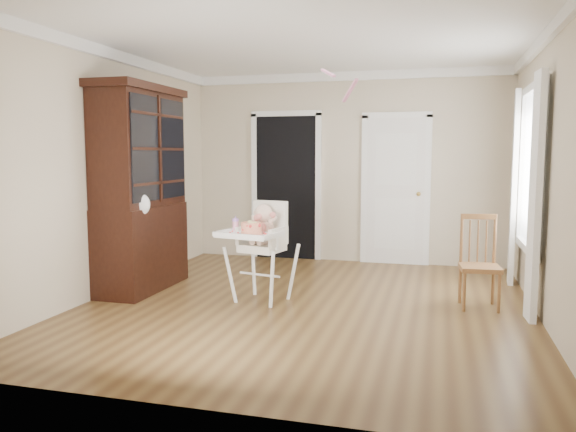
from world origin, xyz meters
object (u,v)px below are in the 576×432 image
(high_chair, at_px, (262,239))
(cake, at_px, (251,228))
(sippy_cup, at_px, (236,224))
(dining_chair, at_px, (479,265))
(china_cabinet, at_px, (140,189))

(high_chair, xyz_separation_m, cake, (-0.02, -0.27, 0.15))
(sippy_cup, distance_m, dining_chair, 2.53)
(high_chair, height_order, cake, high_chair)
(china_cabinet, bearing_deg, dining_chair, 2.92)
(high_chair, distance_m, cake, 0.31)
(sippy_cup, bearing_deg, high_chair, 9.51)
(cake, bearing_deg, high_chair, 85.53)
(sippy_cup, bearing_deg, cake, -41.50)
(cake, relative_size, china_cabinet, 0.12)
(cake, bearing_deg, china_cabinet, 163.71)
(high_chair, bearing_deg, cake, -81.32)
(high_chair, height_order, china_cabinet, china_cabinet)
(cake, bearing_deg, sippy_cup, 138.50)
(high_chair, bearing_deg, dining_chair, 22.23)
(high_chair, relative_size, sippy_cup, 6.70)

